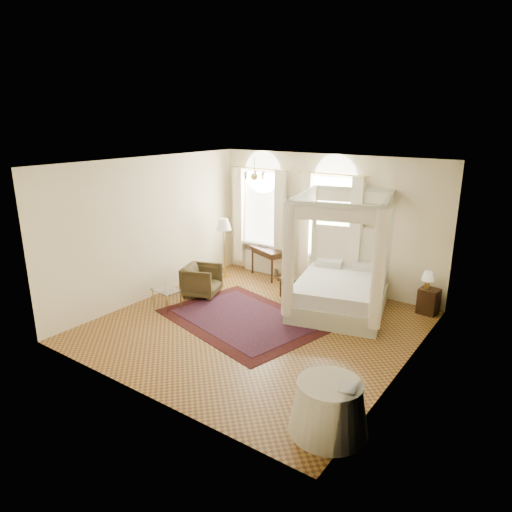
{
  "coord_description": "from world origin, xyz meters",
  "views": [
    {
      "loc": [
        4.96,
        -7.01,
        4.1
      ],
      "look_at": [
        -0.29,
        0.4,
        1.36
      ],
      "focal_mm": 32.0,
      "sensor_mm": 36.0,
      "label": 1
    }
  ],
  "objects_px": {
    "side_table": "(329,407)",
    "armchair": "(202,281)",
    "writing_desk": "(269,252)",
    "floor_lamp": "(224,227)",
    "stool": "(290,281)",
    "nightstand": "(429,301)",
    "canopy_bed": "(340,285)",
    "coffee_table": "(166,291)"
  },
  "relations": [
    {
      "from": "writing_desk",
      "to": "floor_lamp",
      "type": "distance_m",
      "value": 1.37
    },
    {
      "from": "nightstand",
      "to": "side_table",
      "type": "xyz_separation_m",
      "value": [
        0.0,
        -4.81,
        0.08
      ]
    },
    {
      "from": "nightstand",
      "to": "coffee_table",
      "type": "relative_size",
      "value": 0.83
    },
    {
      "from": "canopy_bed",
      "to": "nightstand",
      "type": "height_order",
      "value": "canopy_bed"
    },
    {
      "from": "armchair",
      "to": "stool",
      "type": "bearing_deg",
      "value": -77.02
    },
    {
      "from": "coffee_table",
      "to": "canopy_bed",
      "type": "bearing_deg",
      "value": 32.87
    },
    {
      "from": "nightstand",
      "to": "floor_lamp",
      "type": "distance_m",
      "value": 5.35
    },
    {
      "from": "side_table",
      "to": "canopy_bed",
      "type": "bearing_deg",
      "value": 113.43
    },
    {
      "from": "stool",
      "to": "armchair",
      "type": "height_order",
      "value": "armchair"
    },
    {
      "from": "floor_lamp",
      "to": "coffee_table",
      "type": "bearing_deg",
      "value": -83.06
    },
    {
      "from": "nightstand",
      "to": "armchair",
      "type": "distance_m",
      "value": 5.18
    },
    {
      "from": "canopy_bed",
      "to": "nightstand",
      "type": "bearing_deg",
      "value": 30.62
    },
    {
      "from": "writing_desk",
      "to": "stool",
      "type": "relative_size",
      "value": 2.38
    },
    {
      "from": "canopy_bed",
      "to": "writing_desk",
      "type": "xyz_separation_m",
      "value": [
        -2.55,
        0.98,
        0.09
      ]
    },
    {
      "from": "side_table",
      "to": "stool",
      "type": "bearing_deg",
      "value": 127.38
    },
    {
      "from": "nightstand",
      "to": "armchair",
      "type": "height_order",
      "value": "armchair"
    },
    {
      "from": "canopy_bed",
      "to": "floor_lamp",
      "type": "xyz_separation_m",
      "value": [
        -3.54,
        0.32,
        0.77
      ]
    },
    {
      "from": "writing_desk",
      "to": "coffee_table",
      "type": "distance_m",
      "value": 3.17
    },
    {
      "from": "stool",
      "to": "side_table",
      "type": "distance_m",
      "value": 4.9
    },
    {
      "from": "nightstand",
      "to": "side_table",
      "type": "height_order",
      "value": "side_table"
    },
    {
      "from": "floor_lamp",
      "to": "writing_desk",
      "type": "bearing_deg",
      "value": 33.63
    },
    {
      "from": "side_table",
      "to": "armchair",
      "type": "bearing_deg",
      "value": 149.94
    },
    {
      "from": "armchair",
      "to": "floor_lamp",
      "type": "xyz_separation_m",
      "value": [
        -0.44,
        1.4,
        0.99
      ]
    },
    {
      "from": "coffee_table",
      "to": "side_table",
      "type": "distance_m",
      "value": 5.2
    },
    {
      "from": "coffee_table",
      "to": "writing_desk",
      "type": "bearing_deg",
      "value": 77.24
    },
    {
      "from": "canopy_bed",
      "to": "nightstand",
      "type": "distance_m",
      "value": 1.95
    },
    {
      "from": "writing_desk",
      "to": "side_table",
      "type": "distance_m",
      "value": 6.4
    },
    {
      "from": "coffee_table",
      "to": "floor_lamp",
      "type": "distance_m",
      "value": 2.63
    },
    {
      "from": "side_table",
      "to": "nightstand",
      "type": "bearing_deg",
      "value": 90.0
    },
    {
      "from": "floor_lamp",
      "to": "canopy_bed",
      "type": "bearing_deg",
      "value": -5.2
    },
    {
      "from": "stool",
      "to": "coffee_table",
      "type": "distance_m",
      "value": 2.9
    },
    {
      "from": "writing_desk",
      "to": "side_table",
      "type": "bearing_deg",
      "value": -48.82
    },
    {
      "from": "nightstand",
      "to": "writing_desk",
      "type": "relative_size",
      "value": 0.48
    },
    {
      "from": "stool",
      "to": "side_table",
      "type": "height_order",
      "value": "side_table"
    },
    {
      "from": "coffee_table",
      "to": "side_table",
      "type": "relative_size",
      "value": 0.63
    },
    {
      "from": "writing_desk",
      "to": "coffee_table",
      "type": "height_order",
      "value": "writing_desk"
    },
    {
      "from": "nightstand",
      "to": "writing_desk",
      "type": "height_order",
      "value": "writing_desk"
    },
    {
      "from": "stool",
      "to": "floor_lamp",
      "type": "relative_size",
      "value": 0.31
    },
    {
      "from": "nightstand",
      "to": "side_table",
      "type": "relative_size",
      "value": 0.52
    },
    {
      "from": "stool",
      "to": "side_table",
      "type": "xyz_separation_m",
      "value": [
        2.97,
        -3.89,
        -0.04
      ]
    },
    {
      "from": "armchair",
      "to": "side_table",
      "type": "distance_m",
      "value": 5.5
    },
    {
      "from": "canopy_bed",
      "to": "writing_desk",
      "type": "bearing_deg",
      "value": 158.93
    }
  ]
}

